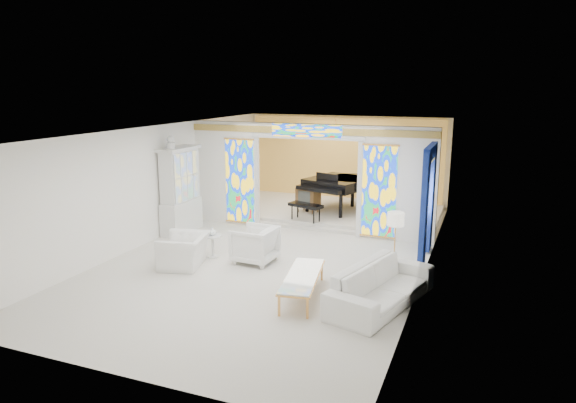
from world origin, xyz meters
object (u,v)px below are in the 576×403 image
at_px(armchair_right, 255,244).
at_px(grand_piano, 344,184).
at_px(armchair_left, 184,251).
at_px(coffee_table, 302,277).
at_px(tv_console, 308,196).
at_px(sofa, 381,286).
at_px(china_cabinet, 180,191).

xyz_separation_m(armchair_right, grand_piano, (0.76, 4.98, 0.60)).
bearing_deg(armchair_left, coffee_table, 63.57).
distance_m(armchair_left, grand_piano, 6.23).
distance_m(armchair_right, tv_console, 4.29).
distance_m(armchair_right, grand_piano, 5.07).
distance_m(sofa, coffee_table, 1.51).
distance_m(china_cabinet, armchair_left, 2.96).
bearing_deg(coffee_table, tv_console, 108.17).
height_order(armchair_right, coffee_table, armchair_right).
distance_m(grand_piano, tv_console, 1.23).
bearing_deg(tv_console, sofa, -45.45).
bearing_deg(grand_piano, sofa, -51.17).
distance_m(coffee_table, tv_console, 6.08).
xyz_separation_m(china_cabinet, armchair_left, (1.58, -2.37, -0.81)).
height_order(coffee_table, tv_console, tv_console).
xyz_separation_m(china_cabinet, tv_console, (2.78, 2.74, -0.49)).
distance_m(armchair_right, sofa, 3.46).
height_order(armchair_left, coffee_table, armchair_left).
relative_size(armchair_right, sofa, 0.36).
distance_m(armchair_left, tv_console, 5.26).
relative_size(grand_piano, tv_console, 4.22).
height_order(sofa, tv_console, tv_console).
bearing_deg(sofa, grand_piano, 37.43).
relative_size(china_cabinet, grand_piano, 0.84).
relative_size(armchair_right, tv_console, 1.21).
height_order(grand_piano, tv_console, grand_piano).
distance_m(armchair_left, armchair_right, 1.61).
relative_size(armchair_left, armchair_right, 1.19).
bearing_deg(china_cabinet, coffee_table, -32.96).
distance_m(armchair_left, sofa, 4.61).
bearing_deg(grand_piano, coffee_table, -64.08).
bearing_deg(china_cabinet, sofa, -24.74).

